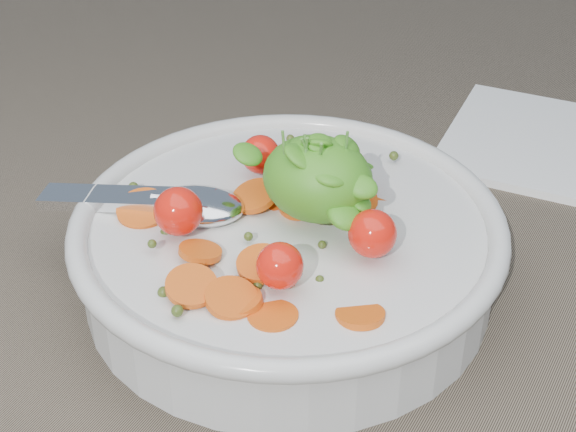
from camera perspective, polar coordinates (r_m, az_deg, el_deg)
The scene contains 3 objects.
ground at distance 0.53m, azimuth 1.54°, elevation -6.10°, with size 6.00×6.00×0.00m, color #6C5F4D.
bowl at distance 0.53m, azimuth 0.01°, elevation -1.96°, with size 0.28×0.26×0.11m.
napkin at distance 0.72m, azimuth 17.16°, elevation 4.28°, with size 0.17×0.15×0.01m, color white.
Camera 1 is at (0.18, -0.36, 0.35)m, focal length 55.00 mm.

